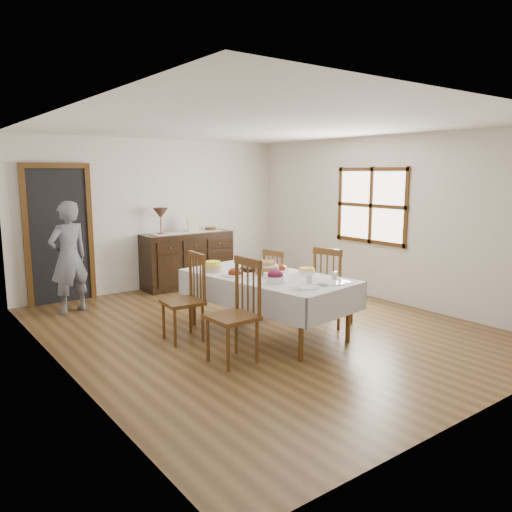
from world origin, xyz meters
TOP-DOWN VIEW (x-y plane):
  - ground at (0.00, 0.00)m, footprint 6.00×6.00m
  - room_shell at (-0.15, 0.42)m, footprint 5.02×6.02m
  - dining_table at (-0.07, -0.23)m, footprint 1.43×2.34m
  - chair_left_near at (-0.92, -0.78)m, footprint 0.48×0.48m
  - chair_left_far at (-1.00, 0.17)m, footprint 0.48×0.48m
  - chair_right_near at (0.83, -0.48)m, footprint 0.54×0.54m
  - chair_right_far at (0.59, 0.35)m, footprint 0.45×0.45m
  - sideboard at (0.42, 2.72)m, footprint 1.63×0.59m
  - person at (-1.78, 2.24)m, footprint 0.62×0.48m
  - bread_basket at (-0.02, -0.17)m, footprint 0.30×0.30m
  - egg_basket at (-0.10, 0.13)m, footprint 0.23×0.23m
  - ham_platter_a at (-0.40, 0.00)m, footprint 0.32×0.32m
  - ham_platter_b at (0.23, -0.11)m, footprint 0.27×0.27m
  - beet_bowl at (-0.26, -0.62)m, footprint 0.21×0.21m
  - carrot_bowl at (0.16, 0.24)m, footprint 0.19×0.19m
  - pineapple_bowl at (-0.50, 0.38)m, footprint 0.23×0.23m
  - casserole_dish at (0.41, -0.43)m, footprint 0.22×0.22m
  - butter_dish at (-0.15, -0.39)m, footprint 0.15×0.11m
  - setting_left at (-0.09, -1.00)m, footprint 0.44×0.31m
  - setting_right at (0.31, -1.02)m, footprint 0.44×0.31m
  - glass_far_a at (-0.39, 0.42)m, footprint 0.07×0.07m
  - glass_far_b at (0.19, 0.60)m, footprint 0.06×0.06m
  - runner at (0.43, 2.74)m, footprint 1.30×0.35m
  - table_lamp at (-0.07, 2.73)m, footprint 0.26×0.26m
  - picture_frame at (0.52, 2.65)m, footprint 0.22×0.08m
  - deco_bowl at (0.94, 2.76)m, footprint 0.20×0.20m

SIDE VIEW (x-z plane):
  - ground at x=0.00m, z-range 0.00..0.00m
  - chair_right_far at x=0.59m, z-range 0.01..0.95m
  - sideboard at x=0.42m, z-range 0.00..0.98m
  - chair_right_near at x=0.83m, z-range 0.01..1.07m
  - chair_left_far at x=-1.00m, z-range 0.01..1.08m
  - chair_left_near at x=-0.92m, z-range 0.01..1.13m
  - dining_table at x=-0.07m, z-range 0.29..1.05m
  - setting_left at x=-0.09m, z-range 0.73..0.83m
  - setting_right at x=0.31m, z-range 0.73..0.83m
  - ham_platter_a at x=-0.40m, z-range 0.73..0.84m
  - ham_platter_b at x=0.23m, z-range 0.73..0.84m
  - egg_basket at x=-0.10m, z-range 0.74..0.84m
  - casserole_dish at x=0.41m, z-range 0.76..0.83m
  - butter_dish at x=-0.15m, z-range 0.76..0.83m
  - carrot_bowl at x=0.16m, z-range 0.76..0.85m
  - glass_far_b at x=0.19m, z-range 0.76..0.85m
  - glass_far_a at x=-0.39m, z-range 0.76..0.86m
  - pineapple_bowl at x=-0.50m, z-range 0.75..0.89m
  - beet_bowl at x=-0.26m, z-range 0.75..0.90m
  - bread_basket at x=-0.02m, z-range 0.74..0.92m
  - person at x=-1.78m, z-range 0.00..1.74m
  - runner at x=0.43m, z-range 0.98..0.99m
  - deco_bowl at x=0.94m, z-range 0.98..1.04m
  - picture_frame at x=0.52m, z-range 0.98..1.25m
  - table_lamp at x=-0.07m, z-range 1.10..1.56m
  - room_shell at x=-0.15m, z-range 0.32..2.97m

